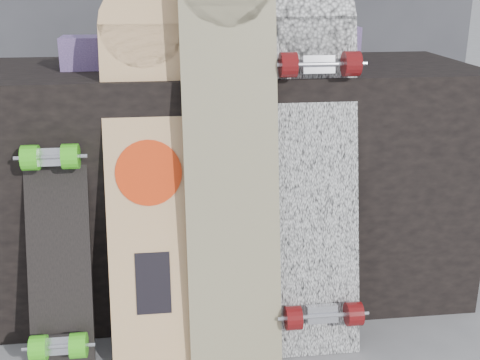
{
  "coord_description": "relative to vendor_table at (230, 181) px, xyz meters",
  "views": [
    {
      "loc": [
        -0.2,
        -1.47,
        1.08
      ],
      "look_at": [
        -0.0,
        0.2,
        0.51
      ],
      "focal_mm": 45.0,
      "sensor_mm": 36.0,
      "label": 1
    }
  ],
  "objects": [
    {
      "name": "vendor_table",
      "position": [
        0.0,
        0.0,
        0.0
      ],
      "size": [
        1.6,
        0.6,
        0.8
      ],
      "primitive_type": "cube",
      "color": "black",
      "rests_on": "ground"
    },
    {
      "name": "merch_box_purple",
      "position": [
        -0.44,
        -0.01,
        0.45
      ],
      "size": [
        0.18,
        0.12,
        0.1
      ],
      "primitive_type": "cube",
      "color": "#403268",
      "rests_on": "vendor_table"
    },
    {
      "name": "merch_box_small",
      "position": [
        0.36,
        0.04,
        0.46
      ],
      "size": [
        0.14,
        0.14,
        0.12
      ],
      "primitive_type": "cube",
      "color": "#403268",
      "rests_on": "vendor_table"
    },
    {
      "name": "merch_box_flat",
      "position": [
        0.16,
        0.19,
        0.43
      ],
      "size": [
        0.22,
        0.1,
        0.06
      ],
      "primitive_type": "cube",
      "color": "#D1B78C",
      "rests_on": "vendor_table"
    },
    {
      "name": "longboard_geisha",
      "position": [
        -0.27,
        -0.33,
        0.17
      ],
      "size": [
        0.25,
        0.3,
        1.07
      ],
      "rotation": [
        -0.26,
        0.0,
        0.0
      ],
      "color": "#D5B390",
      "rests_on": "ground"
    },
    {
      "name": "longboard_celtic",
      "position": [
        -0.04,
        -0.37,
        0.24
      ],
      "size": [
        0.26,
        0.27,
        1.21
      ],
      "rotation": [
        -0.21,
        0.0,
        0.0
      ],
      "color": "beige",
      "rests_on": "ground"
    },
    {
      "name": "longboard_cascadia",
      "position": [
        0.22,
        -0.34,
        0.16
      ],
      "size": [
        0.25,
        0.33,
        1.09
      ],
      "rotation": [
        -0.23,
        0.0,
        0.0
      ],
      "color": "white",
      "rests_on": "ground"
    },
    {
      "name": "skateboard_dark",
      "position": [
        -0.53,
        -0.37,
        -0.01
      ],
      "size": [
        0.18,
        0.32,
        0.78
      ],
      "rotation": [
        -0.31,
        0.0,
        0.0
      ],
      "color": "black",
      "rests_on": "ground"
    }
  ]
}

